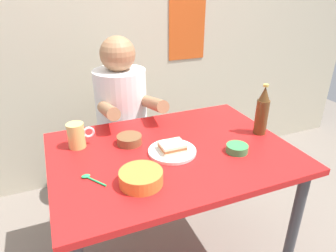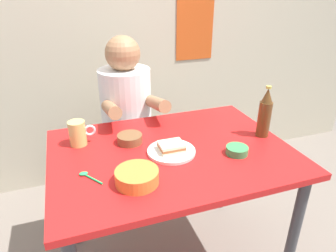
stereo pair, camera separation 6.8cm
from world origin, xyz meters
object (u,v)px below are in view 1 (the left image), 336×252
Objects in this scene: dining_table at (172,167)px; dip_bowl_green at (237,148)px; stool at (125,159)px; beer_bottle at (262,112)px; sandwich at (172,146)px; plate_orange at (172,151)px; person_seated at (121,103)px; beer_mug at (77,135)px.

dining_table is 0.32m from dip_bowl_green.
stool is 4.50× the size of dip_bowl_green.
sandwich is at bearing -178.57° from beer_bottle.
stool is (-0.08, 0.63, -0.30)m from dining_table.
dining_table is 0.10m from plate_orange.
beer_bottle is (0.49, 0.01, 0.09)m from sandwich.
sandwich is at bearing -83.79° from stool.
person_seated is 3.27× the size of plate_orange.
beer_mug is (-0.40, 0.19, 0.15)m from dining_table.
sandwich is (-0.01, -0.02, 0.13)m from dining_table.
dining_table is 0.47m from beer_mug.
beer_mug is 0.74m from dip_bowl_green.
beer_mug reaches higher than stool.
sandwich is 0.42× the size of beer_bottle.
sandwich reaches higher than dip_bowl_green.
dining_table is 0.13m from sandwich.
beer_bottle is at bearing -1.46° from dining_table.
dip_bowl_green is (0.67, -0.33, -0.04)m from beer_mug.
plate_orange is 1.75× the size of beer_mug.
stool is at bearing 53.77° from beer_mug.
sandwich is (0.07, -0.65, 0.42)m from stool.
dip_bowl_green is (0.35, -0.75, -0.01)m from person_seated.
beer_mug is 0.91m from beer_bottle.
dip_bowl_green is (0.27, -0.13, 0.11)m from dining_table.
dining_table is at bearing -82.52° from person_seated.
beer_bottle reaches higher than dining_table.
dining_table is 11.00× the size of dip_bowl_green.
beer_bottle is (0.57, -0.63, 0.09)m from person_seated.
plate_orange reaches higher than dining_table.
beer_mug is at bearing 150.67° from plate_orange.
sandwich is at bearing -45.00° from plate_orange.
beer_bottle is (0.57, -0.64, 0.51)m from stool.
beer_mug is 1.26× the size of dip_bowl_green.
dip_bowl_green is (-0.22, -0.12, -0.10)m from beer_bottle.
stool is 0.63× the size of person_seated.
stool is at bearing 90.00° from person_seated.
person_seated reaches higher than sandwich.
beer_mug is (-0.32, -0.42, 0.03)m from person_seated.
beer_mug reaches higher than sandwich.
beer_mug is at bearing 166.83° from beer_bottle.
dip_bowl_green is at bearing -65.37° from stool.
plate_orange is at bearing 159.06° from dip_bowl_green.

